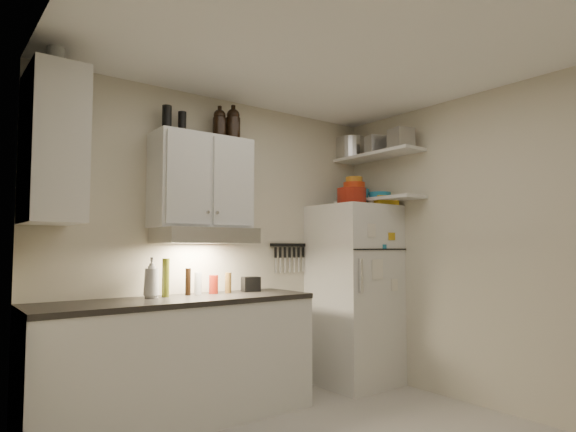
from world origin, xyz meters
TOP-DOWN VIEW (x-y plane):
  - ceiling at (0.00, 0.00)m, footprint 3.20×3.00m
  - back_wall at (0.00, 1.51)m, footprint 3.20×0.02m
  - left_wall at (-1.61, 0.00)m, footprint 0.02×3.00m
  - right_wall at (1.61, 0.00)m, footprint 0.02×3.00m
  - base_cabinet at (-0.55, 1.20)m, footprint 2.10×0.60m
  - countertop at (-0.55, 1.20)m, footprint 2.10×0.62m
  - upper_cabinet at (-0.30, 1.33)m, footprint 0.80×0.33m
  - side_cabinet at (-1.44, 1.20)m, footprint 0.33×0.55m
  - range_hood at (-0.30, 1.27)m, footprint 0.76×0.46m
  - fridge at (1.25, 1.16)m, footprint 0.70×0.68m
  - shelf_hi at (1.45, 1.02)m, footprint 0.30×0.95m
  - shelf_lo at (1.45, 1.02)m, footprint 0.30×0.95m
  - knife_strip at (0.70, 1.49)m, footprint 0.42×0.02m
  - dutch_oven at (1.18, 1.11)m, footprint 0.32×0.32m
  - book_stack at (1.47, 0.98)m, footprint 0.30×0.33m
  - spice_jar at (1.36, 1.03)m, footprint 0.08×0.08m
  - stock_pot at (1.46, 1.40)m, footprint 0.34×0.34m
  - tin_a at (1.42, 1.02)m, footprint 0.21×0.20m
  - tin_b at (1.42, 0.71)m, footprint 0.22×0.22m
  - bowl_teal at (1.40, 1.27)m, footprint 0.27×0.27m
  - bowl_orange at (1.34, 1.24)m, footprint 0.22×0.22m
  - bowl_yellow at (1.34, 1.24)m, footprint 0.17×0.17m
  - plates at (1.43, 0.98)m, footprint 0.28×0.28m
  - growler_a at (-0.13, 1.35)m, footprint 0.15×0.15m
  - growler_b at (-0.01, 1.33)m, footprint 0.14×0.14m
  - thermos_a at (-0.45, 1.39)m, footprint 0.08×0.08m
  - thermos_b at (-0.59, 1.38)m, footprint 0.09×0.09m
  - side_jar at (-1.44, 1.18)m, footprint 0.14×0.14m
  - soap_bottle at (-0.71, 1.32)m, footprint 0.17×0.17m
  - pepper_mill at (-0.05, 1.32)m, footprint 0.07×0.07m
  - oil_bottle at (-0.60, 1.33)m, footprint 0.07×0.07m
  - vinegar_bottle at (-0.40, 1.35)m, footprint 0.06×0.06m
  - clear_bottle at (-0.31, 1.36)m, footprint 0.07×0.07m
  - red_jar at (-0.17, 1.35)m, footprint 0.10×0.10m
  - caddy at (0.18, 1.33)m, footprint 0.16×0.13m

SIDE VIEW (x-z plane):
  - base_cabinet at x=-0.55m, z-range 0.00..0.88m
  - fridge at x=1.25m, z-range 0.00..1.70m
  - countertop at x=-0.55m, z-range 0.88..0.92m
  - caddy at x=0.18m, z-range 0.92..1.04m
  - red_jar at x=-0.17m, z-range 0.92..1.07m
  - pepper_mill at x=-0.05m, z-range 0.92..1.09m
  - clear_bottle at x=-0.31m, z-range 0.92..1.10m
  - vinegar_bottle at x=-0.40m, z-range 0.92..1.13m
  - oil_bottle at x=-0.60m, z-range 0.92..1.21m
  - soap_bottle at x=-0.71m, z-range 0.92..1.26m
  - back_wall at x=0.00m, z-range 0.00..2.60m
  - left_wall at x=-1.61m, z-range 0.00..2.60m
  - right_wall at x=1.61m, z-range 0.00..2.60m
  - knife_strip at x=0.70m, z-range 1.31..1.33m
  - range_hood at x=-0.30m, z-range 1.33..1.45m
  - book_stack at x=1.47m, z-range 1.70..1.79m
  - spice_jar at x=1.36m, z-range 1.70..1.80m
  - shelf_lo at x=1.45m, z-range 1.75..1.77m
  - dutch_oven at x=1.18m, z-range 1.70..1.86m
  - plates at x=1.43m, z-range 1.77..1.83m
  - upper_cabinet at x=-0.30m, z-range 1.45..2.20m
  - bowl_teal at x=1.40m, z-range 1.77..1.88m
  - bowl_orange at x=1.34m, z-range 1.88..1.95m
  - side_cabinet at x=-1.44m, z-range 1.45..2.45m
  - bowl_yellow at x=1.34m, z-range 1.95..2.00m
  - shelf_hi at x=1.45m, z-range 2.19..2.22m
  - thermos_a at x=-0.45m, z-range 2.20..2.39m
  - tin_a at x=1.42m, z-range 2.21..2.39m
  - tin_b at x=1.42m, z-range 2.21..2.40m
  - thermos_b at x=-0.59m, z-range 2.20..2.42m
  - stock_pot at x=1.46m, z-range 2.21..2.44m
  - growler_a at x=-0.13m, z-range 2.20..2.47m
  - growler_b at x=-0.01m, z-range 2.20..2.49m
  - side_jar at x=-1.44m, z-range 2.45..2.60m
  - ceiling at x=0.00m, z-range 2.60..2.62m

